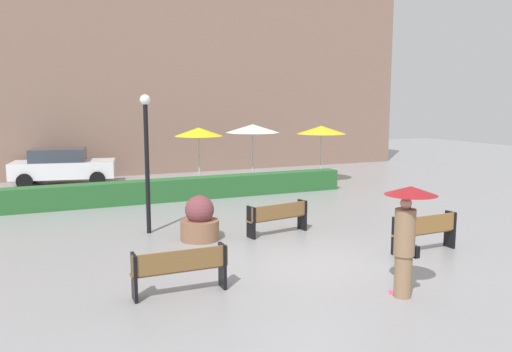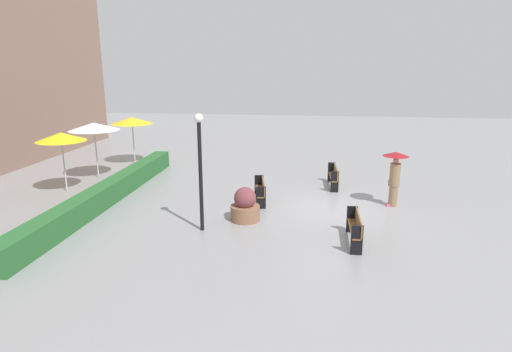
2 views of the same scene
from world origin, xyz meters
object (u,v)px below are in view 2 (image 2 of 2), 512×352
planter_pot (245,206)px  pedestrian_with_umbrella (395,172)px  patio_umbrella_white (94,127)px  bench_mid_center (261,189)px  patio_umbrella_yellow_far (132,121)px  lamp_post (200,160)px  patio_umbrella_yellow (61,137)px  bench_near_right (334,175)px  bench_near_left (356,226)px

planter_pot → pedestrian_with_umbrella: bearing=-66.7°
pedestrian_with_umbrella → patio_umbrella_white: (2.53, 13.02, 1.09)m
bench_mid_center → patio_umbrella_yellow_far: patio_umbrella_yellow_far is taller
planter_pot → lamp_post: bearing=130.8°
lamp_post → patio_umbrella_yellow: size_ratio=1.51×
planter_pot → bench_near_right: bearing=-34.7°
bench_near_left → patio_umbrella_yellow: (3.96, 11.52, 1.78)m
lamp_post → patio_umbrella_yellow_far: (8.95, 6.01, -0.00)m
lamp_post → patio_umbrella_white: bearing=48.0°
bench_near_right → patio_umbrella_white: 11.10m
bench_near_right → patio_umbrella_yellow_far: 11.08m
bench_near_left → lamp_post: lamp_post is taller
pedestrian_with_umbrella → bench_near_left: bearing=155.3°
planter_pot → patio_umbrella_white: 9.32m
pedestrian_with_umbrella → planter_pot: pedestrian_with_umbrella is taller
planter_pot → patio_umbrella_yellow: patio_umbrella_yellow is taller
lamp_post → patio_umbrella_yellow_far: lamp_post is taller
bench_near_right → lamp_post: size_ratio=0.48×
lamp_post → patio_umbrella_white: (5.87, 6.53, 0.10)m
bench_near_right → patio_umbrella_white: bearing=88.9°
pedestrian_with_umbrella → patio_umbrella_yellow: bearing=89.1°
bench_mid_center → lamp_post: 3.96m
lamp_post → patio_umbrella_yellow: lamp_post is taller
bench_near_right → bench_mid_center: 3.81m
bench_near_left → patio_umbrella_yellow: size_ratio=0.72×
bench_mid_center → planter_pot: planter_pot is taller
pedestrian_with_umbrella → planter_pot: bearing=113.3°
patio_umbrella_yellow → lamp_post: bearing=-117.7°
bench_near_left → lamp_post: (0.42, 4.77, 1.78)m
bench_near_left → patio_umbrella_yellow_far: patio_umbrella_yellow_far is taller
patio_umbrella_yellow → patio_umbrella_yellow_far: (5.41, -0.73, 0.00)m
bench_near_right → patio_umbrella_white: patio_umbrella_white is taller
pedestrian_with_umbrella → patio_umbrella_white: patio_umbrella_white is taller
bench_near_right → bench_mid_center: bearing=130.6°
bench_near_left → patio_umbrella_white: size_ratio=0.69×
bench_near_left → patio_umbrella_yellow_far: size_ratio=0.72×
patio_umbrella_white → patio_umbrella_yellow_far: bearing=-9.5°
pedestrian_with_umbrella → lamp_post: size_ratio=0.55×
patio_umbrella_yellow → patio_umbrella_white: size_ratio=0.96×
bench_mid_center → patio_umbrella_white: patio_umbrella_white is taller
pedestrian_with_umbrella → planter_pot: size_ratio=1.76×
bench_near_right → bench_mid_center: bench_near_right is taller
patio_umbrella_yellow → pedestrian_with_umbrella: bearing=-90.9°
lamp_post → patio_umbrella_yellow: (3.54, 6.75, -0.00)m
bench_mid_center → patio_umbrella_yellow: patio_umbrella_yellow is taller
bench_near_left → bench_mid_center: (3.60, 3.25, -0.02)m
bench_mid_center → planter_pot: 2.14m
patio_umbrella_white → patio_umbrella_yellow_far: size_ratio=1.04×
pedestrian_with_umbrella → patio_umbrella_yellow: size_ratio=0.83×
lamp_post → patio_umbrella_yellow: 7.62m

